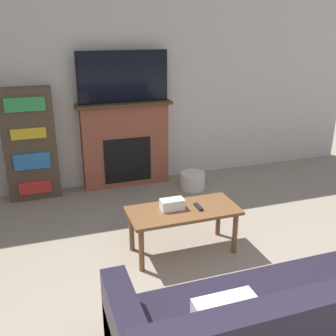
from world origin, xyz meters
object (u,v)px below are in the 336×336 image
object	(u,v)px
fireplace	(125,144)
bookshelf	(30,144)
tv	(123,77)
storage_basket	(193,181)
couch	(289,333)
coffee_table	(183,215)

from	to	relation	value
fireplace	bookshelf	size ratio (longest dim) A/B	0.90
tv	storage_basket	world-z (taller)	tv
bookshelf	storage_basket	bearing A→B (deg)	-11.62
bookshelf	fireplace	bearing A→B (deg)	1.06
couch	coffee_table	size ratio (longest dim) A/B	2.07
coffee_table	tv	bearing A→B (deg)	93.92
coffee_table	bookshelf	distance (m)	2.30
couch	bookshelf	bearing A→B (deg)	113.53
coffee_table	storage_basket	xyz separation A→B (m)	(0.69, 1.43, -0.28)
tv	storage_basket	bearing A→B (deg)	-27.25
bookshelf	storage_basket	xyz separation A→B (m)	(2.02, -0.42, -0.59)
coffee_table	bookshelf	world-z (taller)	bookshelf
coffee_table	couch	bearing A→B (deg)	-85.08
fireplace	storage_basket	xyz separation A→B (m)	(0.81, -0.44, -0.47)
couch	storage_basket	bearing A→B (deg)	79.37
fireplace	bookshelf	bearing A→B (deg)	-178.94
couch	bookshelf	world-z (taller)	bookshelf
fireplace	coffee_table	xyz separation A→B (m)	(0.13, -1.87, -0.19)
couch	fireplace	bearing A→B (deg)	94.35
couch	storage_basket	distance (m)	3.01
couch	coffee_table	xyz separation A→B (m)	(-0.13, 1.53, 0.10)
couch	bookshelf	distance (m)	3.70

